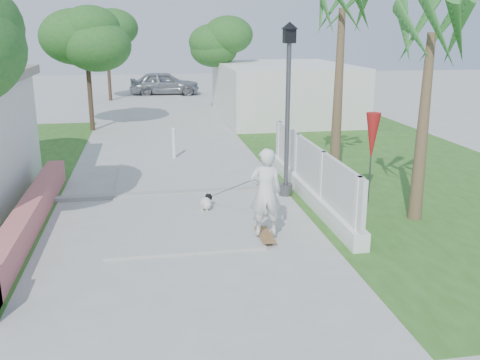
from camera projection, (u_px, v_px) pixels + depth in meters
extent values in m
plane|color=#B7B7B2|center=(197.00, 306.00, 8.56)|extent=(90.00, 90.00, 0.00)
cube|color=#B7B7B2|center=(160.00, 114.00, 27.49)|extent=(3.20, 36.00, 0.06)
cube|color=#999993|center=(175.00, 193.00, 14.23)|extent=(6.50, 0.25, 0.10)
cube|color=#345A1C|center=(389.00, 165.00, 17.29)|extent=(8.00, 20.00, 0.01)
cube|color=#CC686B|center=(29.00, 217.00, 11.72)|extent=(0.45, 8.00, 0.60)
cube|color=white|center=(309.00, 192.00, 13.80)|extent=(0.35, 7.00, 0.40)
cube|color=white|center=(310.00, 164.00, 13.60)|extent=(0.10, 7.00, 1.10)
cube|color=white|center=(358.00, 213.00, 10.62)|extent=(0.14, 0.14, 1.50)
cube|color=white|center=(323.00, 182.00, 12.70)|extent=(0.14, 0.14, 1.50)
cube|color=white|center=(297.00, 161.00, 14.79)|extent=(0.14, 0.14, 1.50)
cube|color=white|center=(280.00, 146.00, 16.68)|extent=(0.14, 0.14, 1.50)
cube|color=silver|center=(283.00, 91.00, 26.24)|extent=(6.00, 8.00, 2.60)
cylinder|color=#59595E|center=(286.00, 189.00, 14.21)|extent=(0.36, 0.36, 0.30)
cylinder|color=#59595E|center=(287.00, 121.00, 13.70)|extent=(0.12, 0.12, 4.00)
cube|color=black|center=(289.00, 36.00, 13.12)|extent=(0.28, 0.28, 0.35)
cone|color=black|center=(290.00, 25.00, 13.05)|extent=(0.44, 0.44, 0.18)
cylinder|color=white|center=(174.00, 145.00, 17.92)|extent=(0.12, 0.12, 1.00)
sphere|color=white|center=(173.00, 130.00, 17.78)|extent=(0.14, 0.14, 0.14)
cylinder|color=#59595E|center=(370.00, 165.00, 13.34)|extent=(0.04, 0.04, 2.00)
cone|color=red|center=(372.00, 137.00, 13.15)|extent=(0.36, 0.36, 1.20)
cylinder|color=#4C3826|center=(89.00, 86.00, 22.69)|extent=(0.20, 0.20, 3.85)
ellipsoid|color=#1A5D20|center=(86.00, 46.00, 22.23)|extent=(3.40, 3.40, 2.55)
ellipsoid|color=#1A5D20|center=(90.00, 37.00, 21.98)|extent=(2.89, 2.89, 2.18)
ellipsoid|color=#1A5D20|center=(81.00, 28.00, 22.20)|extent=(2.55, 2.55, 1.90)
cylinder|color=#4C3826|center=(221.00, 79.00, 27.55)|extent=(0.20, 0.20, 3.50)
ellipsoid|color=#1A5D20|center=(221.00, 49.00, 27.14)|extent=(3.00, 3.00, 2.25)
ellipsoid|color=#1A5D20|center=(225.00, 42.00, 26.88)|extent=(2.55, 2.55, 1.92)
ellipsoid|color=#1A5D20|center=(216.00, 35.00, 27.10)|extent=(2.25, 2.25, 1.68)
cylinder|color=#4C3826|center=(109.00, 68.00, 32.19)|extent=(0.20, 0.20, 3.85)
ellipsoid|color=#1A5D20|center=(107.00, 40.00, 31.74)|extent=(3.20, 3.20, 2.40)
ellipsoid|color=#1A5D20|center=(110.00, 34.00, 31.48)|extent=(2.72, 2.72, 2.05)
ellipsoid|color=#1A5D20|center=(103.00, 28.00, 31.70)|extent=(2.40, 2.40, 1.79)
cone|color=brown|center=(338.00, 99.00, 14.82)|extent=(0.32, 0.32, 4.80)
cone|color=brown|center=(423.00, 130.00, 11.91)|extent=(0.32, 0.32, 4.20)
cube|color=olive|center=(265.00, 234.00, 11.24)|extent=(0.30, 0.97, 0.02)
imported|color=silver|center=(266.00, 192.00, 10.98)|extent=(0.69, 0.46, 1.85)
cylinder|color=gray|center=(264.00, 244.00, 10.92)|extent=(0.03, 0.07, 0.07)
cylinder|color=gray|center=(273.00, 243.00, 10.95)|extent=(0.03, 0.07, 0.07)
cylinder|color=gray|center=(258.00, 232.00, 11.57)|extent=(0.03, 0.07, 0.07)
cylinder|color=gray|center=(265.00, 231.00, 11.60)|extent=(0.03, 0.07, 0.07)
ellipsoid|color=white|center=(206.00, 203.00, 12.88)|extent=(0.43, 0.52, 0.28)
sphere|color=black|center=(209.00, 197.00, 13.06)|extent=(0.18, 0.18, 0.18)
sphere|color=white|center=(210.00, 197.00, 13.14)|extent=(0.09, 0.09, 0.09)
cone|color=black|center=(207.00, 194.00, 13.04)|extent=(0.05, 0.05, 0.06)
cone|color=black|center=(210.00, 194.00, 13.02)|extent=(0.05, 0.05, 0.06)
cylinder|color=white|center=(205.00, 208.00, 13.04)|extent=(0.04, 0.04, 0.13)
cylinder|color=white|center=(210.00, 208.00, 13.01)|extent=(0.04, 0.04, 0.13)
cylinder|color=white|center=(202.00, 210.00, 12.84)|extent=(0.04, 0.04, 0.13)
cylinder|color=white|center=(207.00, 211.00, 12.81)|extent=(0.04, 0.04, 0.13)
cylinder|color=white|center=(203.00, 203.00, 12.66)|extent=(0.07, 0.11, 0.11)
imported|color=#ADB1B5|center=(164.00, 83.00, 35.16)|extent=(4.53, 1.84, 1.54)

